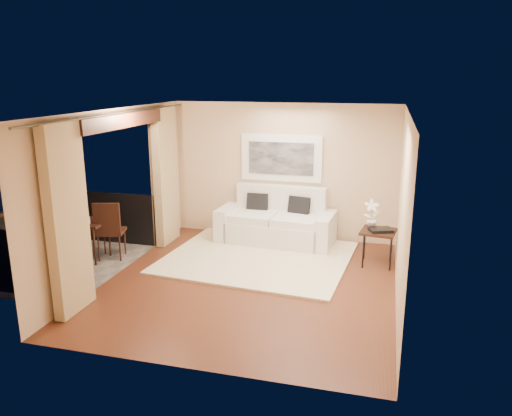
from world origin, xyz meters
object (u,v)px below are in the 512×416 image
(sofa, at_px, (277,223))
(balcony_chair_near, at_px, (50,240))
(ice_bucket, at_px, (84,214))
(balcony_chair_far, at_px, (109,226))
(bistro_table, at_px, (89,226))
(orchid, at_px, (372,214))
(side_table, at_px, (378,234))

(sofa, distance_m, balcony_chair_near, 4.15)
(ice_bucket, bearing_deg, balcony_chair_near, -98.08)
(sofa, bearing_deg, ice_bucket, -147.57)
(balcony_chair_far, relative_size, balcony_chair_near, 1.09)
(bistro_table, height_order, ice_bucket, ice_bucket)
(orchid, relative_size, ice_bucket, 2.57)
(orchid, bearing_deg, side_table, -37.62)
(sofa, relative_size, balcony_chair_near, 2.36)
(bistro_table, bearing_deg, balcony_chair_far, 9.46)
(sofa, height_order, bistro_table, sofa)
(orchid, bearing_deg, balcony_chair_far, -166.46)
(bistro_table, xyz_separation_m, balcony_chair_far, (0.37, 0.06, 0.00))
(side_table, distance_m, bistro_table, 5.09)
(sofa, relative_size, ice_bucket, 11.59)
(bistro_table, height_order, balcony_chair_near, balcony_chair_near)
(sofa, bearing_deg, orchid, -15.57)
(side_table, distance_m, balcony_chair_far, 4.72)
(side_table, relative_size, bistro_table, 0.91)
(balcony_chair_near, relative_size, ice_bucket, 4.92)
(sofa, xyz_separation_m, orchid, (1.83, -0.66, 0.50))
(side_table, bearing_deg, sofa, 158.85)
(sofa, distance_m, side_table, 2.11)
(balcony_chair_far, xyz_separation_m, balcony_chair_near, (-0.62, -0.80, -0.06))
(orchid, relative_size, bistro_table, 0.73)
(sofa, xyz_separation_m, side_table, (1.96, -0.76, 0.18))
(bistro_table, distance_m, balcony_chair_near, 0.78)
(bistro_table, distance_m, balcony_chair_far, 0.37)
(orchid, xyz_separation_m, balcony_chair_near, (-5.10, -1.88, -0.31))
(side_table, relative_size, balcony_chair_far, 0.60)
(balcony_chair_far, bearing_deg, sofa, -162.83)
(orchid, distance_m, balcony_chair_near, 5.45)
(side_table, xyz_separation_m, ice_bucket, (-5.12, -0.94, 0.24))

